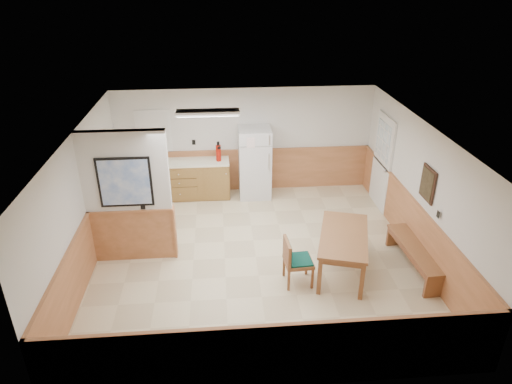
{
  "coord_description": "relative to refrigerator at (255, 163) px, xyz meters",
  "views": [
    {
      "loc": [
        -0.61,
        -7.16,
        4.91
      ],
      "look_at": [
        0.04,
        0.4,
        1.17
      ],
      "focal_mm": 32.0,
      "sensor_mm": 36.0,
      "label": 1
    }
  ],
  "objects": [
    {
      "name": "kitchen_counter",
      "position": [
        -1.41,
        0.05,
        -0.37
      ],
      "size": [
        2.2,
        0.61,
        1.0
      ],
      "color": "olive",
      "rests_on": "ground"
    },
    {
      "name": "soap_bottle",
      "position": [
        -2.26,
        0.06,
        0.18
      ],
      "size": [
        0.08,
        0.08,
        0.23
      ],
      "primitive_type": "cylinder",
      "rotation": [
        0.0,
        0.0,
        -0.14
      ],
      "color": "#198E30",
      "rests_on": "kitchen_counter"
    },
    {
      "name": "ground",
      "position": [
        -0.2,
        -2.63,
        -0.83
      ],
      "size": [
        6.0,
        6.0,
        0.0
      ],
      "primitive_type": "plane",
      "color": "beige",
      "rests_on": "ground"
    },
    {
      "name": "dining_table",
      "position": [
        1.3,
        -3.17,
        -0.18
      ],
      "size": [
        1.23,
        1.77,
        0.75
      ],
      "rotation": [
        0.0,
        0.0,
        -0.29
      ],
      "color": "brown",
      "rests_on": "ground"
    },
    {
      "name": "fire_extinguisher",
      "position": [
        -0.83,
        0.03,
        0.27
      ],
      "size": [
        0.15,
        0.15,
        0.46
      ],
      "rotation": [
        0.0,
        0.0,
        -0.41
      ],
      "color": "#AD1509",
      "rests_on": "kitchen_counter"
    },
    {
      "name": "kitchen_window",
      "position": [
        -2.3,
        0.35,
        0.72
      ],
      "size": [
        0.8,
        0.04,
        1.0
      ],
      "color": "white",
      "rests_on": "back_wall"
    },
    {
      "name": "dining_chair",
      "position": [
        0.37,
        -3.45,
        -0.34
      ],
      "size": [
        0.67,
        0.49,
        0.85
      ],
      "rotation": [
        0.0,
        0.0,
        0.06
      ],
      "color": "brown",
      "rests_on": "ground"
    },
    {
      "name": "right_wall",
      "position": [
        2.8,
        -2.63,
        0.42
      ],
      "size": [
        0.02,
        6.0,
        2.5
      ],
      "primitive_type": "cube",
      "color": "silver",
      "rests_on": "ground"
    },
    {
      "name": "wainscot_back",
      "position": [
        -0.2,
        0.35,
        -0.33
      ],
      "size": [
        6.0,
        0.04,
        1.0
      ],
      "primitive_type": "cube",
      "color": "#C17A4D",
      "rests_on": "ground"
    },
    {
      "name": "dining_bench",
      "position": [
        2.6,
        -3.24,
        -0.48
      ],
      "size": [
        0.45,
        1.71,
        0.45
      ],
      "rotation": [
        0.0,
        0.0,
        0.04
      ],
      "color": "brown",
      "rests_on": "ground"
    },
    {
      "name": "partition_wall",
      "position": [
        -2.45,
        -2.43,
        0.4
      ],
      "size": [
        1.5,
        0.2,
        2.5
      ],
      "color": "silver",
      "rests_on": "ground"
    },
    {
      "name": "back_wall",
      "position": [
        -0.2,
        0.37,
        0.42
      ],
      "size": [
        6.0,
        0.02,
        2.5
      ],
      "primitive_type": "cube",
      "color": "silver",
      "rests_on": "ground"
    },
    {
      "name": "wainscot_left",
      "position": [
        -3.18,
        -2.63,
        -0.33
      ],
      "size": [
        0.04,
        6.0,
        1.0
      ],
      "primitive_type": "cube",
      "color": "#C17A4D",
      "rests_on": "ground"
    },
    {
      "name": "wall_painting",
      "position": [
        2.77,
        -2.93,
        0.72
      ],
      "size": [
        0.04,
        0.5,
        0.6
      ],
      "color": "#311D13",
      "rests_on": "right_wall"
    },
    {
      "name": "fluorescent_fixture",
      "position": [
        -1.0,
        -1.33,
        1.61
      ],
      "size": [
        1.2,
        0.3,
        0.09
      ],
      "color": "white",
      "rests_on": "ceiling"
    },
    {
      "name": "left_wall",
      "position": [
        -3.2,
        -2.63,
        0.42
      ],
      "size": [
        0.02,
        6.0,
        2.5
      ],
      "primitive_type": "cube",
      "color": "silver",
      "rests_on": "ground"
    },
    {
      "name": "refrigerator",
      "position": [
        0.0,
        0.0,
        0.0
      ],
      "size": [
        0.74,
        0.72,
        1.66
      ],
      "rotation": [
        0.0,
        0.0,
        -0.01
      ],
      "color": "silver",
      "rests_on": "ground"
    },
    {
      "name": "ceiling",
      "position": [
        -0.2,
        -2.63,
        1.67
      ],
      "size": [
        6.0,
        6.0,
        0.02
      ],
      "primitive_type": "cube",
      "color": "white",
      "rests_on": "back_wall"
    },
    {
      "name": "wainscot_right",
      "position": [
        2.78,
        -2.63,
        -0.33
      ],
      "size": [
        0.04,
        6.0,
        1.0
      ],
      "primitive_type": "cube",
      "color": "#C17A4D",
      "rests_on": "ground"
    },
    {
      "name": "exterior_door",
      "position": [
        2.76,
        -0.73,
        0.22
      ],
      "size": [
        0.07,
        1.02,
        2.15
      ],
      "color": "white",
      "rests_on": "ground"
    }
  ]
}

